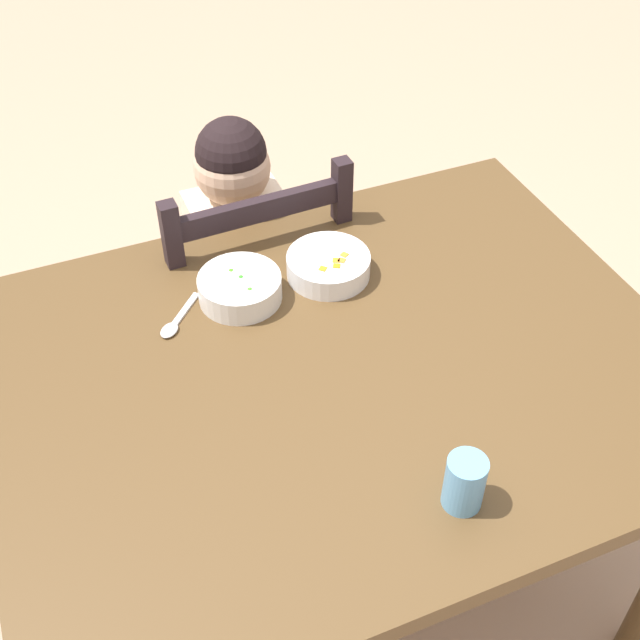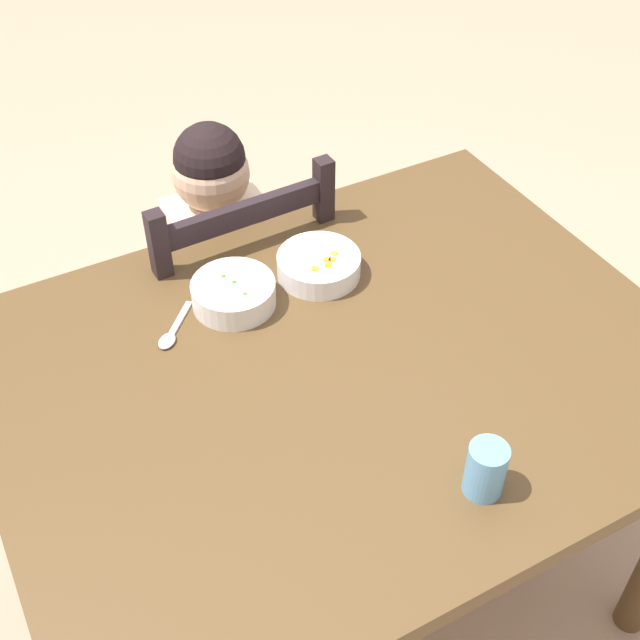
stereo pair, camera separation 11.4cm
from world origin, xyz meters
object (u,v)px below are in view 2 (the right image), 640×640
child_figure (224,256)px  bowl_of_carrots (319,265)px  spoon (171,334)px  dining_table (341,401)px  bowl_of_peas (234,293)px  drinking_cup (486,470)px  dining_chair (229,313)px

child_figure → bowl_of_carrots: size_ratio=5.69×
spoon → dining_table: bearing=-41.1°
bowl_of_peas → drinking_cup: bearing=-74.4°
child_figure → spoon: bearing=-126.5°
child_figure → bowl_of_peas: size_ratio=5.88×
dining_chair → bowl_of_peas: 0.46m
bowl_of_peas → spoon: bowl_of_peas is taller
child_figure → dining_chair: bearing=79.3°
child_figure → bowl_of_peas: bearing=-107.8°
spoon → drinking_cup: bearing=-61.4°
bowl_of_peas → bowl_of_carrots: bowl_of_peas is taller
drinking_cup → bowl_of_carrots: bearing=87.6°
dining_chair → spoon: (-0.24, -0.33, 0.32)m
child_figure → spoon: 0.42m
spoon → dining_chair: bearing=54.0°
bowl_of_carrots → spoon: bearing=-175.5°
dining_table → spoon: 0.34m
bowl_of_carrots → child_figure: bearing=107.8°
child_figure → drinking_cup: size_ratio=9.89×
dining_chair → child_figure: child_figure is taller
spoon → bowl_of_peas: bearing=10.5°
dining_chair → drinking_cup: size_ratio=9.31×
bowl_of_carrots → drinking_cup: drinking_cup is taller
dining_chair → spoon: size_ratio=7.96×
dining_table → bowl_of_peas: size_ratio=7.66×
bowl_of_carrots → spoon: (-0.33, -0.03, -0.02)m
bowl_of_carrots → spoon: size_ratio=1.48×
dining_chair → drinking_cup: (0.07, -0.89, 0.36)m
dining_table → bowl_of_carrots: bearing=70.9°
bowl_of_peas → bowl_of_carrots: 0.19m
dining_table → dining_chair: dining_chair is taller
child_figure → bowl_of_peas: (-0.09, -0.29, 0.15)m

